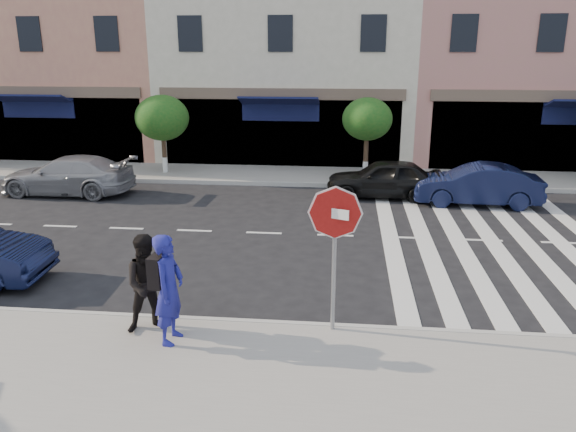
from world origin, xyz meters
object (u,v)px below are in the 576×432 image
(car_far_right, at_px, (477,185))
(car_far_mid, at_px, (384,178))
(car_far_left, at_px, (68,175))
(photographer, at_px, (169,289))
(stop_sign, at_px, (335,228))
(walker, at_px, (149,283))

(car_far_right, bearing_deg, car_far_mid, -99.06)
(car_far_left, distance_m, car_far_mid, 11.07)
(photographer, height_order, car_far_right, photographer)
(stop_sign, xyz_separation_m, car_far_right, (4.47, 9.33, -1.40))
(car_far_mid, bearing_deg, stop_sign, -7.88)
(photographer, xyz_separation_m, car_far_left, (-6.80, 9.94, -0.44))
(car_far_left, xyz_separation_m, car_far_right, (14.02, 0.06, -0.01))
(walker, height_order, car_far_right, walker)
(car_far_left, distance_m, car_far_right, 14.02)
(photographer, bearing_deg, walker, 59.58)
(walker, xyz_separation_m, car_far_mid, (4.72, 10.29, -0.38))
(stop_sign, distance_m, car_far_mid, 10.17)
(photographer, bearing_deg, car_far_left, 39.99)
(walker, bearing_deg, photographer, -61.07)
(stop_sign, xyz_separation_m, car_far_left, (-9.55, 9.27, -1.40))
(walker, xyz_separation_m, car_far_right, (7.70, 9.66, -0.38))
(car_far_right, bearing_deg, walker, -35.65)
(walker, distance_m, car_far_mid, 11.33)
(walker, relative_size, car_far_right, 0.44)
(car_far_left, bearing_deg, photographer, 36.53)
(car_far_mid, distance_m, car_far_right, 3.04)
(car_far_mid, height_order, car_far_right, car_far_right)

